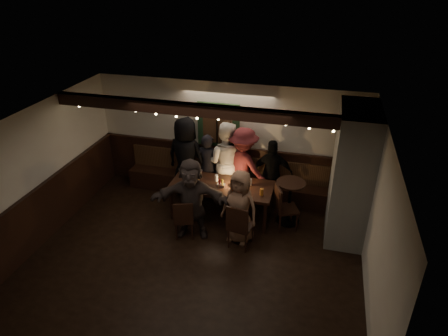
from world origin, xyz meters
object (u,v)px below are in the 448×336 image
(person_f, at_px, (191,199))
(person_g, at_px, (240,207))
(chair_near_right, at_px, (239,224))
(high_top, at_px, (290,197))
(chair_near_left, at_px, (184,218))
(person_c, at_px, (225,161))
(dining_table, at_px, (221,188))
(person_e, at_px, (272,173))
(person_b, at_px, (208,167))
(person_a, at_px, (186,157))
(chair_end, at_px, (282,205))
(person_d, at_px, (243,166))

(person_f, xyz_separation_m, person_g, (0.94, 0.08, -0.08))
(chair_near_right, distance_m, high_top, 1.37)
(chair_near_left, xyz_separation_m, person_g, (1.06, 0.23, 0.27))
(chair_near_left, xyz_separation_m, person_c, (0.40, 1.68, 0.45))
(dining_table, xyz_separation_m, chair_near_left, (-0.51, -0.92, -0.22))
(chair_near_right, relative_size, person_e, 0.61)
(chair_near_left, bearing_deg, person_c, 76.55)
(dining_table, distance_m, person_g, 0.88)
(chair_near_right, bearing_deg, chair_near_left, 178.28)
(chair_near_right, relative_size, person_b, 0.60)
(person_a, distance_m, person_c, 0.90)
(dining_table, bearing_deg, person_a, 145.59)
(chair_end, bearing_deg, dining_table, 175.14)
(person_e, bearing_deg, person_f, 40.29)
(chair_near_left, relative_size, chair_end, 0.88)
(person_b, xyz_separation_m, person_f, (0.10, -1.43, 0.05))
(chair_near_left, height_order, chair_end, chair_end)
(person_b, bearing_deg, person_c, -158.88)
(chair_near_left, xyz_separation_m, person_d, (0.82, 1.61, 0.41))
(chair_end, relative_size, person_c, 0.52)
(person_d, bearing_deg, chair_end, 163.95)
(person_b, distance_m, person_e, 1.43)
(chair_near_right, height_order, person_a, person_a)
(chair_end, bearing_deg, chair_near_right, -129.75)
(person_c, bearing_deg, chair_end, 148.42)
(high_top, bearing_deg, person_d, 153.62)
(person_e, relative_size, person_g, 1.03)
(person_e, xyz_separation_m, person_f, (-1.33, -1.51, 0.06))
(person_e, height_order, person_g, person_e)
(chair_near_right, height_order, person_e, person_e)
(person_d, xyz_separation_m, person_e, (0.63, 0.05, -0.12))
(chair_end, xyz_separation_m, person_g, (-0.74, -0.58, 0.21))
(person_d, relative_size, person_f, 1.07)
(person_d, bearing_deg, person_c, 14.66)
(high_top, relative_size, person_d, 0.53)
(person_b, bearing_deg, person_d, -170.40)
(chair_near_left, height_order, chair_near_right, chair_near_right)
(person_a, bearing_deg, chair_end, 169.27)
(chair_near_left, relative_size, person_g, 0.56)
(person_e, bearing_deg, person_g, 66.27)
(dining_table, height_order, person_c, person_c)
(person_e, bearing_deg, high_top, 119.89)
(dining_table, distance_m, chair_near_left, 1.07)
(person_b, height_order, person_g, person_b)
(person_g, bearing_deg, person_e, 89.49)
(chair_end, bearing_deg, high_top, 66.89)
(person_c, height_order, person_f, person_c)
(person_b, xyz_separation_m, person_c, (0.38, 0.09, 0.14))
(chair_near_right, height_order, high_top, chair_near_right)
(person_f, relative_size, person_g, 1.11)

